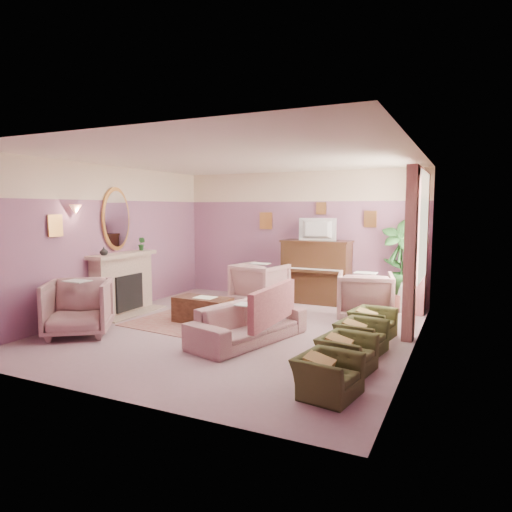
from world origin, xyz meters
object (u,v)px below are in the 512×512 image
at_px(floral_armchair_right, 365,294).
at_px(olive_chair_b, 347,348).
at_px(piano, 316,272).
at_px(coffee_table, 203,310).
at_px(olive_chair_c, 361,331).
at_px(olive_chair_d, 373,319).
at_px(television, 316,228).
at_px(floral_armchair_left, 260,282).
at_px(floral_armchair_front, 78,305).
at_px(sofa, 248,315).
at_px(olive_chair_a, 328,369).
at_px(side_table, 409,294).

bearing_deg(floral_armchair_right, olive_chair_b, -82.89).
height_order(piano, coffee_table, piano).
height_order(olive_chair_c, olive_chair_d, same).
xyz_separation_m(television, floral_armchair_left, (-0.97, -0.70, -1.11)).
xyz_separation_m(floral_armchair_right, olive_chair_c, (0.33, -1.79, -0.19)).
bearing_deg(floral_armchair_front, sofa, 17.96).
xyz_separation_m(floral_armchair_front, olive_chair_c, (4.23, 1.04, -0.19)).
height_order(olive_chair_a, olive_chair_c, same).
bearing_deg(olive_chair_a, floral_armchair_left, 123.65).
xyz_separation_m(television, side_table, (1.89, -0.02, -1.25)).
relative_size(television, coffee_table, 0.80).
height_order(piano, floral_armchair_right, piano).
distance_m(floral_armchair_right, olive_chair_a, 3.45).
bearing_deg(olive_chair_c, piano, 118.28).
bearing_deg(floral_armchair_left, floral_armchair_right, -11.01).
bearing_deg(sofa, olive_chair_b, -20.60).
relative_size(sofa, olive_chair_a, 2.88).
height_order(television, olive_chair_d, television).
distance_m(floral_armchair_front, side_table, 6.00).
height_order(piano, olive_chair_d, piano).
bearing_deg(coffee_table, sofa, -28.73).
relative_size(television, floral_armchair_right, 0.82).
relative_size(olive_chair_d, side_table, 0.98).
relative_size(piano, side_table, 2.00).
xyz_separation_m(olive_chair_a, olive_chair_b, (0.00, 0.82, 0.00)).
xyz_separation_m(olive_chair_b, side_table, (0.28, 3.74, 0.05)).
bearing_deg(floral_armchair_left, olive_chair_b, -49.82).
height_order(floral_armchair_front, olive_chair_a, floral_armchair_front).
height_order(olive_chair_a, olive_chair_d, same).
xyz_separation_m(television, floral_armchair_right, (1.28, -1.14, -1.11)).
relative_size(coffee_table, floral_armchair_front, 1.02).
bearing_deg(sofa, olive_chair_d, 31.70).
distance_m(television, coffee_table, 3.09).
bearing_deg(floral_armchair_left, olive_chair_c, -40.89).
bearing_deg(floral_armchair_right, olive_chair_a, -84.58).
bearing_deg(sofa, side_table, 58.21).
relative_size(floral_armchair_left, side_table, 1.39).
relative_size(floral_armchair_right, olive_chair_a, 1.43).
relative_size(olive_chair_a, side_table, 0.98).
height_order(sofa, floral_armchair_left, floral_armchair_left).
height_order(floral_armchair_left, floral_armchair_right, same).
relative_size(floral_armchair_left, olive_chair_b, 1.43).
bearing_deg(olive_chair_c, olive_chair_d, 90.00).
relative_size(piano, olive_chair_a, 2.05).
bearing_deg(coffee_table, floral_armchair_right, 27.45).
relative_size(coffee_table, side_table, 1.43).
xyz_separation_m(television, olive_chair_d, (1.61, -2.12, -1.30)).
bearing_deg(floral_armchair_front, olive_chair_c, 13.76).
height_order(floral_armchair_left, olive_chair_a, floral_armchair_left).
xyz_separation_m(olive_chair_b, olive_chair_d, (0.00, 1.64, 0.00)).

